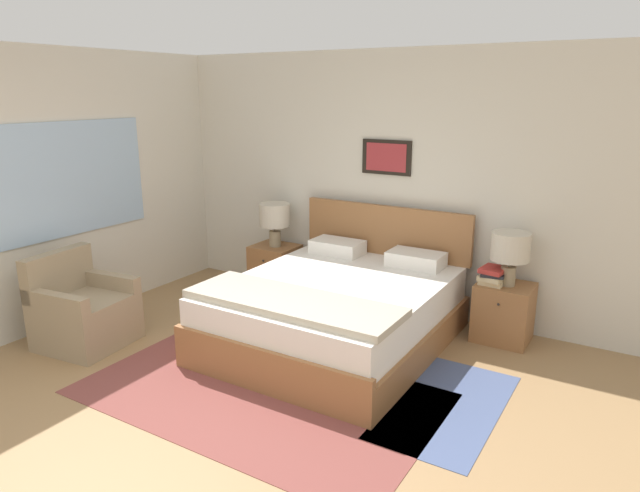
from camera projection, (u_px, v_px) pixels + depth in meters
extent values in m
plane|color=#99754C|center=(139.00, 470.00, 3.43)|extent=(16.00, 16.00, 0.00)
cube|color=beige|center=(381.00, 182.00, 5.81)|extent=(7.18, 0.06, 2.60)
cube|color=black|center=(387.00, 157.00, 5.67)|extent=(0.53, 0.02, 0.34)
cube|color=#9E2D33|center=(386.00, 157.00, 5.66)|extent=(0.43, 0.00, 0.28)
cube|color=beige|center=(87.00, 185.00, 5.65)|extent=(0.06, 5.67, 2.60)
cube|color=#9EBCDB|center=(68.00, 179.00, 5.41)|extent=(0.02, 1.74, 1.08)
cube|color=brown|center=(258.00, 393.00, 4.28)|extent=(2.65, 1.56, 0.01)
cube|color=#47567F|center=(447.00, 405.00, 4.12)|extent=(0.73, 1.39, 0.01)
cube|color=#936038|center=(334.00, 329.00, 5.10)|extent=(1.79, 2.13, 0.28)
cube|color=#936038|center=(265.00, 355.00, 4.21)|extent=(1.79, 0.06, 0.08)
cube|color=white|center=(335.00, 298.00, 5.03)|extent=(1.72, 2.04, 0.30)
cube|color=#936038|center=(386.00, 230.00, 5.77)|extent=(1.79, 0.06, 0.51)
cube|color=#B2A893|center=(292.00, 302.00, 4.43)|extent=(1.75, 0.60, 0.06)
cube|color=white|center=(337.00, 247.00, 5.85)|extent=(0.52, 0.32, 0.14)
cube|color=white|center=(416.00, 259.00, 5.42)|extent=(0.52, 0.32, 0.14)
cube|color=#998466|center=(87.00, 321.00, 5.08)|extent=(0.77, 0.77, 0.44)
cube|color=#998466|center=(58.00, 273.00, 5.08)|extent=(0.20, 0.71, 0.39)
cube|color=#998466|center=(108.00, 280.00, 5.26)|extent=(0.70, 0.18, 0.14)
cube|color=#998466|center=(55.00, 302.00, 4.74)|extent=(0.70, 0.18, 0.14)
cube|color=#936038|center=(275.00, 268.00, 6.42)|extent=(0.48, 0.42, 0.53)
sphere|color=#332D28|center=(263.00, 261.00, 6.20)|extent=(0.02, 0.02, 0.02)
cube|color=#936038|center=(503.00, 312.00, 5.15)|extent=(0.48, 0.42, 0.53)
sphere|color=#332D28|center=(498.00, 304.00, 4.93)|extent=(0.02, 0.02, 0.02)
cylinder|color=gray|center=(275.00, 239.00, 6.31)|extent=(0.13, 0.13, 0.17)
cylinder|color=gray|center=(275.00, 228.00, 6.27)|extent=(0.02, 0.02, 0.06)
cylinder|color=beige|center=(275.00, 215.00, 6.23)|extent=(0.33, 0.33, 0.25)
cylinder|color=gray|center=(508.00, 276.00, 5.04)|extent=(0.13, 0.13, 0.17)
cylinder|color=gray|center=(509.00, 263.00, 5.01)|extent=(0.02, 0.02, 0.06)
cylinder|color=beige|center=(511.00, 246.00, 4.97)|extent=(0.33, 0.33, 0.25)
cube|color=beige|center=(493.00, 282.00, 5.09)|extent=(0.21, 0.22, 0.04)
cube|color=beige|center=(493.00, 277.00, 5.08)|extent=(0.23, 0.27, 0.04)
cube|color=#232328|center=(493.00, 273.00, 5.07)|extent=(0.23, 0.27, 0.03)
cube|color=#B7332D|center=(494.00, 270.00, 5.07)|extent=(0.23, 0.27, 0.04)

